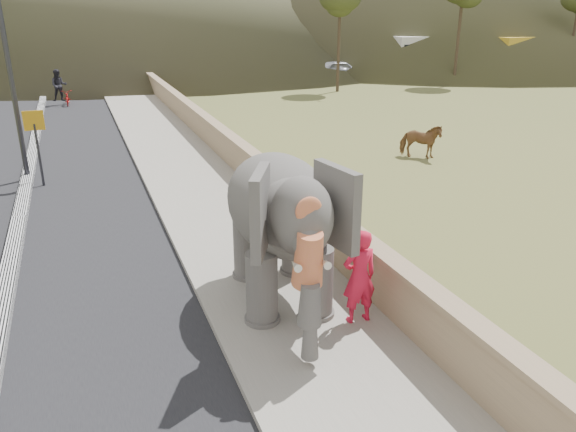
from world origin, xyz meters
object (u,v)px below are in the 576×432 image
at_px(elephant_and_man, 281,225).
at_px(motorcyclist, 63,91).
at_px(lamppost, 13,24).
at_px(cow, 420,141).

distance_m(elephant_and_man, motorcyclist, 26.04).
xyz_separation_m(lamppost, cow, (13.31, -2.08, -4.23)).
height_order(elephant_and_man, motorcyclist, elephant_and_man).
distance_m(cow, motorcyclist, 21.33).
height_order(lamppost, elephant_and_man, lamppost).
bearing_deg(lamppost, elephant_and_man, -65.80).
relative_size(lamppost, cow, 5.23).
relative_size(lamppost, elephant_and_man, 1.88).
bearing_deg(cow, motorcyclist, 73.32).
bearing_deg(elephant_and_man, lamppost, 114.20).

